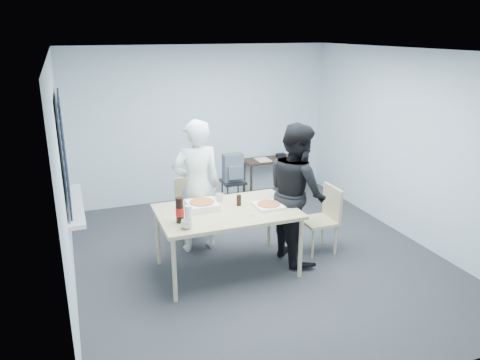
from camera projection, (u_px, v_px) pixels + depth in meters
name	position (u px, v px, depth m)	size (l,w,h in m)	color
room	(66.00, 159.00, 5.26)	(5.00, 5.00, 5.00)	#2C2C30
dining_table	(227.00, 215.00, 5.55)	(1.63, 1.03, 0.79)	beige
chair_far	(192.00, 205.00, 6.47)	(0.42, 0.42, 0.89)	beige
chair_right	(325.00, 215.00, 6.14)	(0.42, 0.42, 0.89)	beige
person_white	(197.00, 186.00, 6.07)	(0.65, 0.42, 1.77)	silver
person_black	(297.00, 193.00, 5.84)	(0.86, 0.47, 1.77)	black
side_table	(270.00, 163.00, 8.33)	(0.95, 0.42, 0.63)	#352018
stool	(233.00, 187.00, 7.58)	(0.36, 0.36, 0.50)	black
backpack	(233.00, 168.00, 7.47)	(0.32, 0.23, 0.45)	slate
pizza_box_a	(202.00, 205.00, 5.57)	(0.35, 0.35, 0.09)	white
pizza_box_b	(269.00, 205.00, 5.62)	(0.32, 0.32, 0.05)	white
mug_a	(187.00, 224.00, 5.01)	(0.12, 0.12, 0.10)	silver
mug_b	(220.00, 197.00, 5.81)	(0.10, 0.10, 0.09)	silver
cola_glass	(239.00, 200.00, 5.66)	(0.06, 0.06, 0.13)	black
soda_bottle	(180.00, 210.00, 5.14)	(0.09, 0.09, 0.29)	black
plastic_cups	(188.00, 214.00, 5.17)	(0.08, 0.08, 0.19)	silver
rubber_band	(251.00, 216.00, 5.35)	(0.05, 0.05, 0.00)	red
papers	(263.00, 160.00, 8.24)	(0.23, 0.32, 0.01)	white
black_box	(281.00, 155.00, 8.41)	(0.15, 0.11, 0.07)	black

